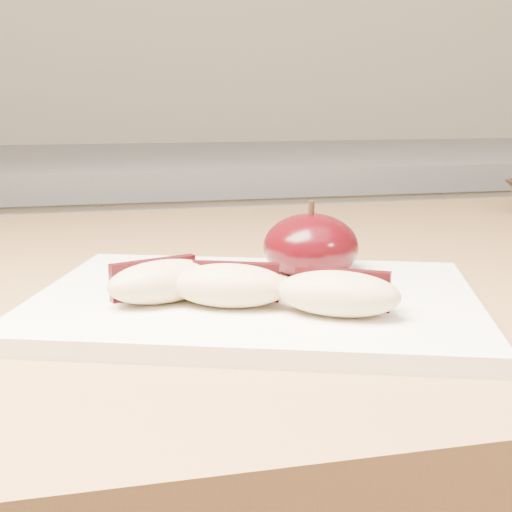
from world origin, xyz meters
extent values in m
cube|color=silver|center=(0.00, 1.20, 0.45)|extent=(2.40, 0.60, 0.90)
cube|color=slate|center=(0.00, 1.20, 0.92)|extent=(2.40, 0.62, 0.04)
cube|color=olive|center=(0.00, 0.50, 0.88)|extent=(1.64, 0.64, 0.04)
cube|color=white|center=(-0.08, 0.38, 0.91)|extent=(0.34, 0.29, 0.01)
ellipsoid|color=black|center=(-0.02, 0.43, 0.93)|extent=(0.09, 0.09, 0.05)
cylinder|color=black|center=(-0.02, 0.43, 0.96)|extent=(0.00, 0.00, 0.01)
ellipsoid|color=#D0B584|center=(-0.14, 0.38, 0.92)|extent=(0.08, 0.06, 0.03)
cube|color=black|center=(-0.14, 0.39, 0.92)|extent=(0.06, 0.02, 0.02)
ellipsoid|color=#D0B584|center=(-0.10, 0.36, 0.92)|extent=(0.08, 0.06, 0.03)
cube|color=black|center=(-0.09, 0.37, 0.92)|extent=(0.06, 0.03, 0.02)
ellipsoid|color=#D0B584|center=(-0.04, 0.32, 0.92)|extent=(0.08, 0.07, 0.03)
cube|color=black|center=(-0.03, 0.34, 0.92)|extent=(0.05, 0.03, 0.02)
camera|label=1|loc=(-0.18, -0.06, 1.04)|focal=50.00mm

